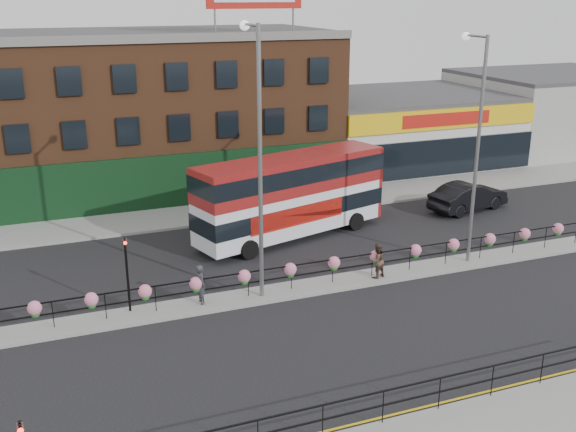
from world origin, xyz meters
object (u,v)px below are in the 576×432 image
object	(u,v)px
lamp_column_west	(257,141)
pedestrian_a	(201,284)
car	(468,197)
pedestrian_b	(377,260)
lamp_column_east	(475,131)
double_decker_bus	(292,188)

from	to	relation	value
lamp_column_west	pedestrian_a	bearing A→B (deg)	-178.68
car	lamp_column_west	xyz separation A→B (m)	(-15.82, -7.03, 6.05)
pedestrian_a	pedestrian_b	xyz separation A→B (m)	(8.18, -0.27, -0.03)
car	pedestrian_b	size ratio (longest dim) A/B	3.29
pedestrian_a	pedestrian_b	size ratio (longest dim) A/B	1.03
pedestrian_a	pedestrian_b	distance (m)	8.19
lamp_column_east	lamp_column_west	bearing A→B (deg)	-179.40
lamp_column_east	double_decker_bus	bearing A→B (deg)	136.13
pedestrian_b	lamp_column_west	size ratio (longest dim) A/B	0.15
lamp_column_west	lamp_column_east	xyz separation A→B (m)	(10.71, 0.11, -0.39)
double_decker_bus	lamp_column_east	world-z (taller)	lamp_column_east
pedestrian_a	pedestrian_b	world-z (taller)	pedestrian_a
double_decker_bus	lamp_column_east	distance (m)	9.94
double_decker_bus	lamp_column_west	size ratio (longest dim) A/B	0.99
double_decker_bus	car	size ratio (longest dim) A/B	2.07
double_decker_bus	lamp_column_west	world-z (taller)	lamp_column_west
car	pedestrian_a	bearing A→B (deg)	98.84
double_decker_bus	lamp_column_east	bearing A→B (deg)	-43.87
double_decker_bus	lamp_column_west	bearing A→B (deg)	-122.13
double_decker_bus	pedestrian_b	world-z (taller)	double_decker_bus
car	pedestrian_b	world-z (taller)	pedestrian_b
double_decker_bus	pedestrian_a	size ratio (longest dim) A/B	6.60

